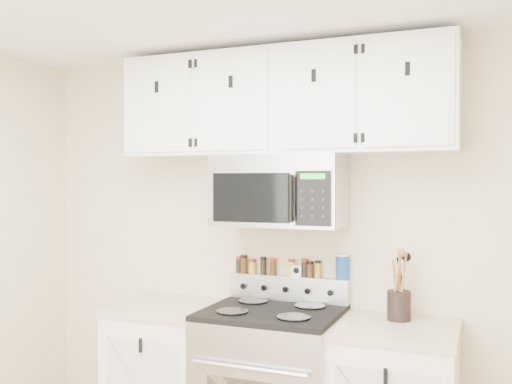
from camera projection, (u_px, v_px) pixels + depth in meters
back_wall at (290, 251)px, 3.54m from camera, size 3.50×0.01×2.50m
base_cabinet_left at (170, 377)px, 3.54m from camera, size 0.64×0.62×0.92m
microwave at (280, 190)px, 3.36m from camera, size 0.76×0.44×0.42m
upper_cabinets at (281, 102)px, 3.37m from camera, size 2.00×0.35×0.62m
utensil_crock at (399, 303)px, 3.12m from camera, size 0.13×0.13×0.38m
kitchen_timer at (297, 271)px, 3.49m from camera, size 0.06×0.05×0.07m
salt_canister at (342, 267)px, 3.38m from camera, size 0.08×0.08×0.15m
spice_jar_0 at (239, 264)px, 3.64m from camera, size 0.04×0.04×0.10m
spice_jar_1 at (244, 264)px, 3.62m from camera, size 0.05×0.05×0.11m
spice_jar_2 at (252, 266)px, 3.60m from camera, size 0.04×0.04×0.09m
spice_jar_3 at (263, 265)px, 3.57m from camera, size 0.04×0.04×0.11m
spice_jar_4 at (273, 266)px, 3.55m from camera, size 0.04×0.04×0.10m
spice_jar_5 at (291, 267)px, 3.50m from camera, size 0.04×0.04×0.10m
spice_jar_6 at (305, 268)px, 3.47m from camera, size 0.04×0.04×0.11m
spice_jar_7 at (310, 269)px, 3.46m from camera, size 0.04×0.04×0.10m
spice_jar_8 at (318, 269)px, 3.44m from camera, size 0.04×0.04×0.10m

